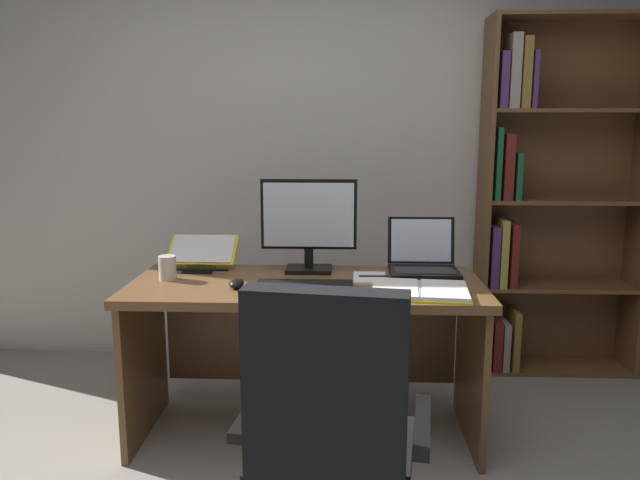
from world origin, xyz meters
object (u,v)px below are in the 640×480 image
at_px(monitor, 309,226).
at_px(open_binder, 420,290).
at_px(computer_mouse, 237,283).
at_px(keyboard, 305,286).
at_px(coffee_mug, 167,268).
at_px(laptop, 423,261).
at_px(reading_stand_with_book, 202,253).
at_px(desk, 306,321).
at_px(notepad, 370,278).
at_px(office_chair, 331,457).
at_px(pen, 374,276).
at_px(bookshelf, 542,202).

xyz_separation_m(monitor, open_binder, (0.49, -0.38, -0.21)).
height_order(computer_mouse, open_binder, computer_mouse).
distance_m(keyboard, computer_mouse, 0.30).
bearing_deg(monitor, coffee_mug, -163.79).
height_order(laptop, coffee_mug, laptop).
relative_size(computer_mouse, reading_stand_with_book, 0.31).
distance_m(desk, monitor, 0.45).
height_order(reading_stand_with_book, coffee_mug, reading_stand_with_book).
relative_size(notepad, coffee_mug, 1.92).
bearing_deg(desk, computer_mouse, -147.64).
bearing_deg(monitor, laptop, 0.46).
xyz_separation_m(office_chair, monitor, (-0.13, 1.14, 0.55)).
bearing_deg(monitor, computer_mouse, -132.65).
distance_m(laptop, reading_stand_with_book, 1.09).
height_order(keyboard, notepad, keyboard).
bearing_deg(pen, coffee_mug, -177.34).
distance_m(desk, pen, 0.38).
relative_size(desk, notepad, 7.60).
xyz_separation_m(computer_mouse, pen, (0.61, 0.18, -0.01)).
bearing_deg(notepad, laptop, 29.39).
xyz_separation_m(open_binder, notepad, (-0.20, 0.23, -0.01)).
bearing_deg(notepad, office_chair, -98.79).
height_order(office_chair, notepad, office_chair).
height_order(keyboard, reading_stand_with_book, reading_stand_with_book).
relative_size(desk, pen, 11.39).
xyz_separation_m(office_chair, coffee_mug, (-0.78, 0.95, 0.38)).
distance_m(monitor, keyboard, 0.39).
bearing_deg(reading_stand_with_book, monitor, -5.46).
relative_size(monitor, computer_mouse, 4.43).
distance_m(open_binder, coffee_mug, 1.15).
xyz_separation_m(monitor, pen, (0.31, -0.14, -0.21)).
relative_size(office_chair, open_binder, 2.26).
relative_size(keyboard, notepad, 2.00).
height_order(computer_mouse, reading_stand_with_book, reading_stand_with_book).
relative_size(keyboard, open_binder, 0.95).
height_order(bookshelf, reading_stand_with_book, bookshelf).
bearing_deg(reading_stand_with_book, coffee_mug, -113.82).
xyz_separation_m(bookshelf, reading_stand_with_book, (-1.85, -0.61, -0.18)).
bearing_deg(laptop, notepad, -150.61).
distance_m(bookshelf, open_binder, 1.35).
bearing_deg(desk, pen, -0.57).
height_order(desk, keyboard, keyboard).
bearing_deg(open_binder, reading_stand_with_book, 163.12).
height_order(keyboard, pen, keyboard).
bearing_deg(bookshelf, office_chair, -123.12).
relative_size(keyboard, computer_mouse, 4.04).
distance_m(bookshelf, reading_stand_with_book, 1.96).
height_order(office_chair, open_binder, office_chair).
bearing_deg(office_chair, open_binder, 72.91).
relative_size(bookshelf, pen, 14.57).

